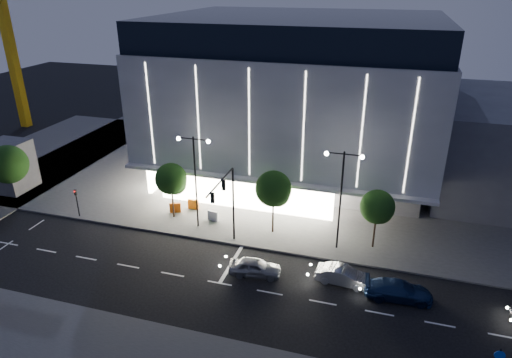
{
  "coord_description": "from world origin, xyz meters",
  "views": [
    {
      "loc": [
        12.97,
        -28.42,
        21.59
      ],
      "look_at": [
        2.23,
        7.55,
        5.0
      ],
      "focal_mm": 32.0,
      "sensor_mm": 36.0,
      "label": 1
    }
  ],
  "objects": [
    {
      "name": "barrier_d",
      "position": [
        -2.05,
        7.42,
        0.65
      ],
      "size": [
        1.13,
        0.44,
        1.0
      ],
      "primitive_type": "cube",
      "rotation": [
        0.0,
        0.0,
        -0.18
      ],
      "color": "silver",
      "rests_on": "sidewalk_museum"
    },
    {
      "name": "annex_building",
      "position": [
        26.0,
        24.0,
        5.0
      ],
      "size": [
        16.0,
        20.0,
        10.0
      ],
      "primitive_type": "cube",
      "color": "#4C4C51",
      "rests_on": "ground"
    },
    {
      "name": "tree_right",
      "position": [
        13.03,
        7.02,
        3.88
      ],
      "size": [
        2.91,
        2.91,
        5.51
      ],
      "color": "black",
      "rests_on": "ground"
    },
    {
      "name": "tree_left",
      "position": [
        -5.97,
        7.02,
        4.03
      ],
      "size": [
        3.02,
        3.02,
        5.72
      ],
      "color": "black",
      "rests_on": "ground"
    },
    {
      "name": "car_lead",
      "position": [
        4.31,
        0.33,
        0.71
      ],
      "size": [
        4.33,
        2.21,
        1.41
      ],
      "primitive_type": "imported",
      "rotation": [
        0.0,
        0.0,
        1.71
      ],
      "color": "#93969A",
      "rests_on": "ground"
    },
    {
      "name": "sidewalk_museum",
      "position": [
        5.0,
        24.0,
        0.07
      ],
      "size": [
        70.0,
        40.0,
        0.15
      ],
      "primitive_type": "cube",
      "color": "#474747",
      "rests_on": "ground"
    },
    {
      "name": "car_second",
      "position": [
        11.1,
        1.22,
        0.69
      ],
      "size": [
        4.28,
        1.76,
        1.38
      ],
      "primitive_type": "imported",
      "rotation": [
        0.0,
        0.0,
        1.5
      ],
      "color": "#B3B6BC",
      "rests_on": "ground"
    },
    {
      "name": "tree_mid",
      "position": [
        4.03,
        7.02,
        4.33
      ],
      "size": [
        3.25,
        3.25,
        6.15
      ],
      "color": "black",
      "rests_on": "ground"
    },
    {
      "name": "car_third",
      "position": [
        15.19,
        0.56,
        0.71
      ],
      "size": [
        5.01,
        2.37,
        1.41
      ],
      "primitive_type": "imported",
      "rotation": [
        0.0,
        0.0,
        1.65
      ],
      "color": "navy",
      "rests_on": "ground"
    },
    {
      "name": "ground",
      "position": [
        0.0,
        0.0,
        0.0
      ],
      "size": [
        160.0,
        160.0,
        0.0
      ],
      "primitive_type": "plane",
      "color": "black",
      "rests_on": "ground"
    },
    {
      "name": "ped_signal_far",
      "position": [
        -15.0,
        4.5,
        1.89
      ],
      "size": [
        0.22,
        0.24,
        3.0
      ],
      "color": "black",
      "rests_on": "ground"
    },
    {
      "name": "barrier_a",
      "position": [
        -6.28,
        7.91,
        0.65
      ],
      "size": [
        1.12,
        0.63,
        1.0
      ],
      "primitive_type": "cube",
      "rotation": [
        0.0,
        0.0,
        0.37
      ],
      "color": "#CD4D0B",
      "rests_on": "sidewalk_museum"
    },
    {
      "name": "street_lamp_west",
      "position": [
        -3.0,
        6.0,
        5.96
      ],
      "size": [
        3.16,
        0.36,
        9.0
      ],
      "color": "black",
      "rests_on": "ground"
    },
    {
      "name": "traffic_mast",
      "position": [
        1.0,
        3.34,
        5.03
      ],
      "size": [
        0.33,
        5.89,
        7.07
      ],
      "color": "black",
      "rests_on": "ground"
    },
    {
      "name": "museum",
      "position": [
        2.98,
        22.31,
        9.27
      ],
      "size": [
        30.0,
        25.8,
        18.0
      ],
      "color": "#4C4C51",
      "rests_on": "ground"
    },
    {
      "name": "barrier_c",
      "position": [
        -4.85,
        9.12,
        0.65
      ],
      "size": [
        1.11,
        0.3,
        1.0
      ],
      "primitive_type": "cube",
      "rotation": [
        0.0,
        0.0,
        0.04
      ],
      "color": "orange",
      "rests_on": "sidewalk_museum"
    },
    {
      "name": "street_lamp_east",
      "position": [
        10.0,
        6.0,
        5.96
      ],
      "size": [
        3.16,
        0.36,
        9.0
      ],
      "color": "black",
      "rests_on": "ground"
    },
    {
      "name": "sidewalk_west",
      "position": [
        -30.0,
        10.0,
        0.07
      ],
      "size": [
        16.0,
        50.0,
        0.15
      ],
      "primitive_type": "cube",
      "color": "#474747",
      "rests_on": "ground"
    }
  ]
}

